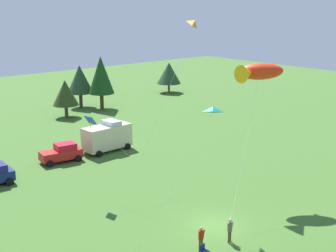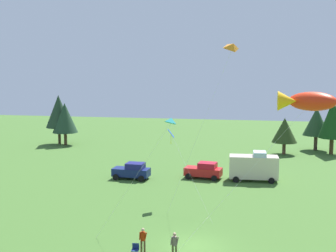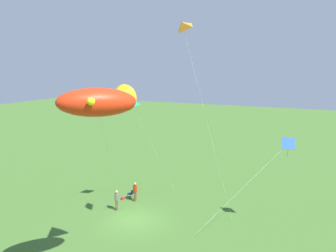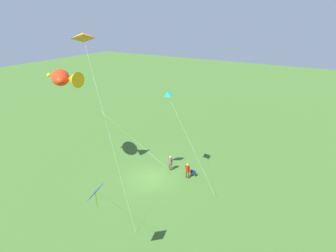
# 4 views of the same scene
# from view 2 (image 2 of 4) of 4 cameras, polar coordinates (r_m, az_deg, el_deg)

# --- Properties ---
(ground_plane) EXTENTS (160.00, 160.00, 0.00)m
(ground_plane) POSITION_cam_2_polar(r_m,az_deg,el_deg) (34.87, 3.18, -14.35)
(ground_plane) COLOR #3D6527
(person_kite_flyer) EXTENTS (0.58, 0.41, 1.74)m
(person_kite_flyer) POSITION_cam_2_polar(r_m,az_deg,el_deg) (32.51, 0.79, -14.07)
(person_kite_flyer) COLOR #4C4C29
(person_kite_flyer) RESTS_ON ground
(folding_chair) EXTENTS (0.50, 0.50, 0.82)m
(folding_chair) POSITION_cam_2_polar(r_m,az_deg,el_deg) (33.08, -4.00, -14.69)
(folding_chair) COLOR navy
(folding_chair) RESTS_ON ground
(person_spectator) EXTENTS (0.57, 0.36, 1.74)m
(person_spectator) POSITION_cam_2_polar(r_m,az_deg,el_deg) (33.37, -3.08, -13.49)
(person_spectator) COLOR brown
(person_spectator) RESTS_ON ground
(car_navy_hatch) EXTENTS (4.31, 2.43, 1.89)m
(car_navy_hatch) POSITION_cam_2_polar(r_m,az_deg,el_deg) (53.86, -4.40, -5.47)
(car_navy_hatch) COLOR navy
(car_navy_hatch) RESTS_ON ground
(car_red_sedan) EXTENTS (4.40, 2.68, 1.89)m
(car_red_sedan) POSITION_cam_2_polar(r_m,az_deg,el_deg) (54.10, 4.43, -5.41)
(car_red_sedan) COLOR red
(car_red_sedan) RESTS_ON ground
(van_camper_beige) EXTENTS (5.50, 2.81, 3.34)m
(van_camper_beige) POSITION_cam_2_polar(r_m,az_deg,el_deg) (53.67, 10.42, -4.86)
(van_camper_beige) COLOR beige
(van_camper_beige) RESTS_ON ground
(treeline_distant) EXTENTS (63.85, 8.77, 8.13)m
(treeline_distant) POSITION_cam_2_polar(r_m,az_deg,el_deg) (72.47, 7.66, 0.71)
(treeline_distant) COLOR #4A3826
(treeline_distant) RESTS_ON ground
(kite_large_fish) EXTENTS (11.37, 7.02, 11.09)m
(kite_large_fish) POSITION_cam_2_polar(r_m,az_deg,el_deg) (35.37, 16.46, 2.91)
(kite_large_fish) COLOR red
(kite_large_fish) RESTS_ON ground
(kite_diamond_blue) EXTENTS (4.96, 6.28, 6.94)m
(kite_diamond_blue) POSITION_cam_2_polar(r_m,az_deg,el_deg) (44.00, 0.47, -1.17)
(kite_diamond_blue) COLOR blue
(kite_diamond_blue) RESTS_ON ground
(kite_delta_teal) EXTENTS (6.63, 1.72, 9.46)m
(kite_delta_teal) POSITION_cam_2_polar(r_m,az_deg,el_deg) (31.97, 0.40, 0.63)
(kite_delta_teal) COLOR teal
(kite_delta_teal) RESTS_ON ground
(kite_delta_orange) EXTENTS (6.41, 2.95, 14.78)m
(kite_delta_orange) POSITION_cam_2_polar(r_m,az_deg,el_deg) (37.09, 7.95, 9.52)
(kite_delta_orange) COLOR orange
(kite_delta_orange) RESTS_ON ground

